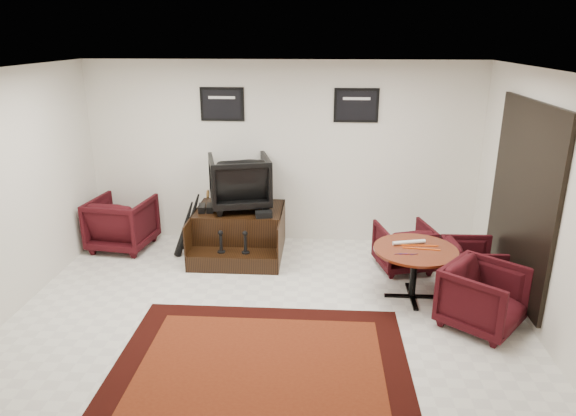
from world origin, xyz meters
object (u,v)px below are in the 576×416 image
at_px(meeting_table, 415,255).
at_px(table_chair_corner, 483,294).
at_px(shine_podium, 240,233).
at_px(table_chair_window, 472,263).
at_px(table_chair_back, 404,244).
at_px(shine_chair, 239,179).
at_px(armchair_side, 122,220).

xyz_separation_m(meeting_table, table_chair_corner, (0.66, -0.63, -0.18)).
distance_m(shine_podium, meeting_table, 2.71).
bearing_deg(table_chair_window, shine_podium, 72.04).
bearing_deg(table_chair_back, shine_podium, -22.96).
height_order(table_chair_back, table_chair_corner, table_chair_corner).
distance_m(shine_podium, table_chair_window, 3.31).
xyz_separation_m(table_chair_back, table_chair_window, (0.79, -0.53, -0.01)).
xyz_separation_m(shine_chair, table_chair_back, (2.38, -0.56, -0.75)).
height_order(shine_podium, armchair_side, armchair_side).
bearing_deg(table_chair_back, shine_chair, -26.16).
xyz_separation_m(meeting_table, table_chair_window, (0.80, 0.33, -0.23)).
bearing_deg(armchair_side, shine_chair, -170.03).
bearing_deg(shine_podium, table_chair_window, -16.66).
distance_m(table_chair_back, table_chair_corner, 1.62).
bearing_deg(table_chair_window, table_chair_corner, 170.43).
bearing_deg(table_chair_window, armchair_side, 77.28).
distance_m(shine_chair, meeting_table, 2.82).
bearing_deg(table_chair_back, table_chair_window, 133.40).
relative_size(shine_podium, table_chair_back, 1.85).
relative_size(armchair_side, table_chair_window, 1.27).
bearing_deg(meeting_table, table_chair_corner, -43.54).
bearing_deg(shine_chair, armchair_side, -12.12).
relative_size(shine_chair, table_chair_corner, 1.10).
bearing_deg(shine_chair, table_chair_window, 146.46).
bearing_deg(armchair_side, table_chair_window, 176.06).
height_order(armchair_side, table_chair_corner, armchair_side).
distance_m(shine_podium, table_chair_back, 2.42).
bearing_deg(table_chair_back, table_chair_corner, 100.93).
bearing_deg(table_chair_window, meeting_table, 110.89).
height_order(shine_chair, table_chair_window, shine_chair).
relative_size(armchair_side, meeting_table, 0.87).
xyz_separation_m(table_chair_window, table_chair_corner, (-0.14, -0.95, 0.05)).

